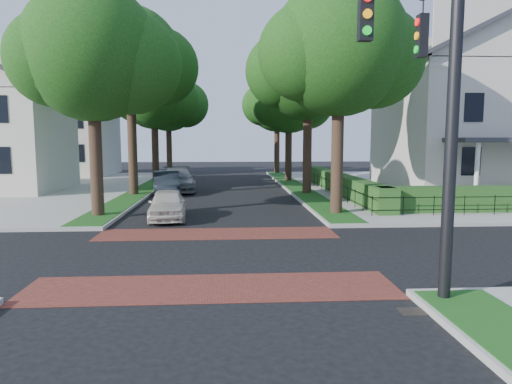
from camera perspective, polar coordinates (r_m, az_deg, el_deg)
The scene contains 23 objects.
ground at distance 14.39m, azimuth -5.14°, elevation -7.83°, with size 120.00×120.00×0.00m, color black.
sidewalk_ne at distance 38.23m, azimuth 26.40°, elevation 0.64°, with size 30.00×30.00×0.15m, color gray.
crosswalk_far at distance 17.51m, azimuth -4.86°, elevation -5.21°, with size 9.00×2.20×0.01m, color maroon.
crosswalk_near at distance 11.32m, azimuth -5.58°, elevation -11.83°, with size 9.00×2.20×0.01m, color maroon.
storm_drain at distance 10.38m, azimuth 19.27°, elevation -13.91°, with size 0.65×0.45×0.01m, color black.
grass_strip_ne at distance 33.59m, azimuth 4.99°, elevation 0.72°, with size 1.60×29.80×0.02m, color #194B15.
grass_strip_nw at distance 33.72m, azimuth -13.48°, elevation 0.58°, with size 1.60×29.80×0.02m, color #194B15.
tree_right_near at distance 22.18m, azimuth 10.50°, elevation 17.00°, with size 7.75×6.67×10.66m.
tree_right_mid at distance 29.97m, azimuth 6.68°, elevation 15.00°, with size 8.25×7.09×11.22m.
tree_right_far at distance 38.66m, azimuth 4.24°, elevation 11.51°, with size 7.25×6.23×9.74m.
tree_right_back at distance 47.60m, azimuth 2.75°, elevation 11.02°, with size 7.50×6.45×10.20m.
tree_left_near at distance 22.26m, azimuth -19.40°, elevation 15.76°, with size 7.50×6.45×10.20m.
tree_left_mid at distance 30.13m, azimuth -15.19°, elevation 15.46°, with size 8.00×6.88×11.48m.
tree_left_far at distance 38.76m, azimuth -12.45°, elevation 11.67°, with size 7.00×6.02×9.86m.
tree_left_back at distance 47.68m, azimuth -10.76°, elevation 11.08°, with size 7.75×6.66×10.44m.
hedge_main_road at distance 29.98m, azimuth 10.52°, elevation 1.06°, with size 1.00×18.00×1.20m, color #1A4517.
fence_main_road at distance 29.81m, azimuth 9.02°, elevation 0.77°, with size 0.06×18.00×0.90m, color black, non-canonical shape.
house_victorian at distance 34.49m, azimuth 26.58°, elevation 9.96°, with size 13.00×13.05×12.48m.
house_left_far at distance 48.63m, azimuth -22.88°, elevation 7.79°, with size 10.00×9.00×10.14m.
traffic_signal at distance 10.58m, azimuth 22.00°, elevation 12.25°, with size 2.17×2.00×8.00m.
parked_car_front at distance 20.86m, azimuth -11.01°, elevation -1.52°, with size 1.61×3.99×1.36m, color beige.
parked_car_middle at distance 30.54m, azimuth -11.11°, elevation 1.16°, with size 1.60×4.58×1.51m, color #1C232B.
parked_car_rear at distance 32.01m, azimuth -9.78°, elevation 1.54°, with size 2.28×5.62×1.63m, color slate.
Camera 1 is at (0.41, -13.94, 3.57)m, focal length 32.00 mm.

